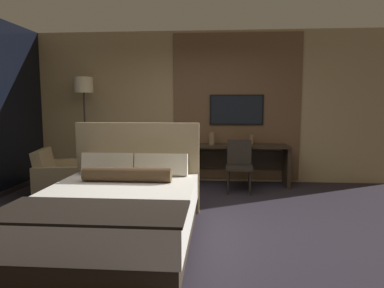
{
  "coord_description": "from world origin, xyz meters",
  "views": [
    {
      "loc": [
        0.43,
        -3.87,
        1.47
      ],
      "look_at": [
        0.07,
        0.97,
        0.9
      ],
      "focal_mm": 32.0,
      "sensor_mm": 36.0,
      "label": 1
    }
  ],
  "objects_px": {
    "tv": "(236,110)",
    "vase_tall": "(212,138)",
    "desk_chair": "(239,161)",
    "armchair_by_window": "(65,180)",
    "bed": "(118,210)",
    "vase_short": "(251,140)",
    "floor_lamp": "(84,94)",
    "desk": "(236,157)"
  },
  "relations": [
    {
      "from": "bed",
      "to": "desk_chair",
      "type": "relative_size",
      "value": 2.44
    },
    {
      "from": "bed",
      "to": "vase_short",
      "type": "height_order",
      "value": "bed"
    },
    {
      "from": "armchair_by_window",
      "to": "floor_lamp",
      "type": "bearing_deg",
      "value": -14.25
    },
    {
      "from": "vase_short",
      "to": "floor_lamp",
      "type": "bearing_deg",
      "value": -177.25
    },
    {
      "from": "bed",
      "to": "tv",
      "type": "distance_m",
      "value": 3.35
    },
    {
      "from": "armchair_by_window",
      "to": "vase_tall",
      "type": "xyz_separation_m",
      "value": [
        2.35,
        0.94,
        0.59
      ]
    },
    {
      "from": "bed",
      "to": "tv",
      "type": "height_order",
      "value": "tv"
    },
    {
      "from": "vase_short",
      "to": "desk_chair",
      "type": "bearing_deg",
      "value": -114.41
    },
    {
      "from": "tv",
      "to": "armchair_by_window",
      "type": "bearing_deg",
      "value": -157.75
    },
    {
      "from": "armchair_by_window",
      "to": "vase_tall",
      "type": "relative_size",
      "value": 4.83
    },
    {
      "from": "tv",
      "to": "floor_lamp",
      "type": "height_order",
      "value": "floor_lamp"
    },
    {
      "from": "tv",
      "to": "desk_chair",
      "type": "xyz_separation_m",
      "value": [
        0.02,
        -0.7,
        -0.85
      ]
    },
    {
      "from": "tv",
      "to": "armchair_by_window",
      "type": "distance_m",
      "value": 3.22
    },
    {
      "from": "bed",
      "to": "vase_tall",
      "type": "relative_size",
      "value": 9.66
    },
    {
      "from": "bed",
      "to": "armchair_by_window",
      "type": "height_order",
      "value": "bed"
    },
    {
      "from": "desk_chair",
      "to": "armchair_by_window",
      "type": "bearing_deg",
      "value": -168.12
    },
    {
      "from": "floor_lamp",
      "to": "vase_short",
      "type": "xyz_separation_m",
      "value": [
        3.04,
        0.15,
        -0.82
      ]
    },
    {
      "from": "armchair_by_window",
      "to": "floor_lamp",
      "type": "xyz_separation_m",
      "value": [
        0.03,
        0.85,
        1.4
      ]
    },
    {
      "from": "desk",
      "to": "vase_tall",
      "type": "xyz_separation_m",
      "value": [
        -0.45,
        0.01,
        0.34
      ]
    },
    {
      "from": "armchair_by_window",
      "to": "vase_tall",
      "type": "distance_m",
      "value": 2.6
    },
    {
      "from": "bed",
      "to": "armchair_by_window",
      "type": "bearing_deg",
      "value": 128.96
    },
    {
      "from": "bed",
      "to": "floor_lamp",
      "type": "distance_m",
      "value": 3.18
    },
    {
      "from": "desk_chair",
      "to": "vase_short",
      "type": "relative_size",
      "value": 4.8
    },
    {
      "from": "desk_chair",
      "to": "floor_lamp",
      "type": "bearing_deg",
      "value": 174.75
    },
    {
      "from": "vase_tall",
      "to": "desk_chair",
      "type": "bearing_deg",
      "value": -46.59
    },
    {
      "from": "bed",
      "to": "floor_lamp",
      "type": "height_order",
      "value": "floor_lamp"
    },
    {
      "from": "armchair_by_window",
      "to": "desk",
      "type": "bearing_deg",
      "value": -84.03
    },
    {
      "from": "bed",
      "to": "vase_tall",
      "type": "height_order",
      "value": "bed"
    },
    {
      "from": "floor_lamp",
      "to": "vase_short",
      "type": "height_order",
      "value": "floor_lamp"
    },
    {
      "from": "bed",
      "to": "desk_chair",
      "type": "height_order",
      "value": "bed"
    },
    {
      "from": "bed",
      "to": "armchair_by_window",
      "type": "relative_size",
      "value": 2.0
    },
    {
      "from": "armchair_by_window",
      "to": "vase_tall",
      "type": "bearing_deg",
      "value": -80.66
    },
    {
      "from": "tv",
      "to": "armchair_by_window",
      "type": "height_order",
      "value": "tv"
    },
    {
      "from": "armchair_by_window",
      "to": "vase_short",
      "type": "distance_m",
      "value": 3.28
    },
    {
      "from": "tv",
      "to": "desk",
      "type": "bearing_deg",
      "value": -90.0
    },
    {
      "from": "tv",
      "to": "vase_tall",
      "type": "distance_m",
      "value": 0.71
    },
    {
      "from": "vase_tall",
      "to": "bed",
      "type": "bearing_deg",
      "value": -110.04
    },
    {
      "from": "floor_lamp",
      "to": "desk",
      "type": "bearing_deg",
      "value": 1.74
    },
    {
      "from": "tv",
      "to": "vase_tall",
      "type": "xyz_separation_m",
      "value": [
        -0.45,
        -0.21,
        -0.52
      ]
    },
    {
      "from": "desk",
      "to": "desk_chair",
      "type": "relative_size",
      "value": 2.13
    },
    {
      "from": "desk",
      "to": "vase_short",
      "type": "height_order",
      "value": "vase_short"
    },
    {
      "from": "bed",
      "to": "armchair_by_window",
      "type": "xyz_separation_m",
      "value": [
        -1.38,
        1.71,
        -0.08
      ]
    }
  ]
}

